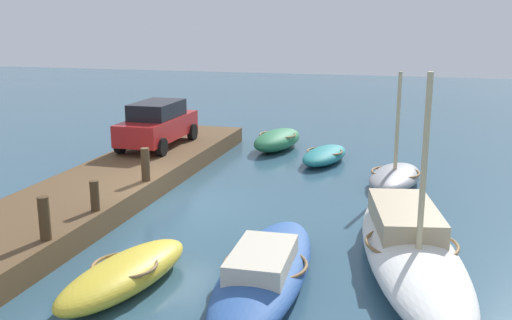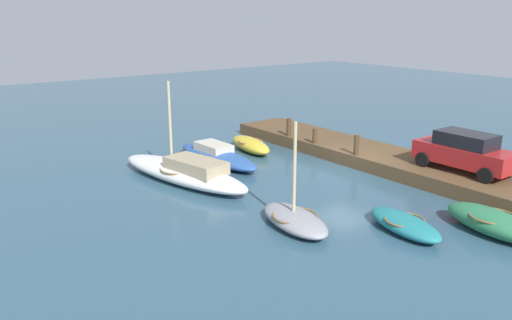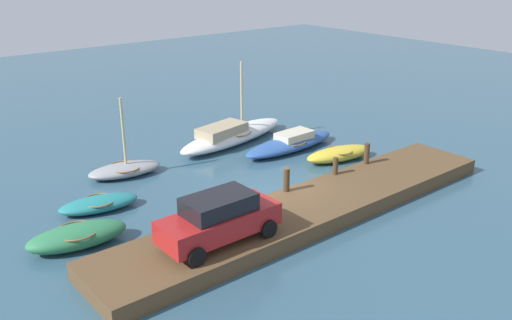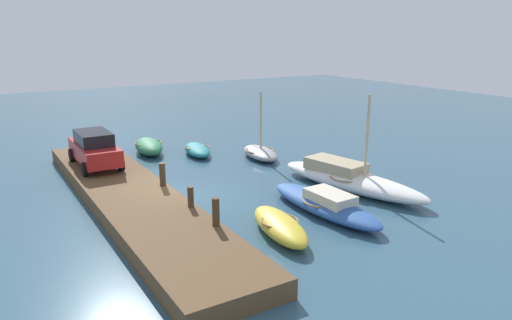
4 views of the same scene
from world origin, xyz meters
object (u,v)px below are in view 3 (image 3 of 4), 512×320
at_px(sailboat_white, 232,134).
at_px(rowboat_grey, 125,169).
at_px(dinghy_teal, 99,204).
at_px(rowboat_green, 77,236).
at_px(mooring_post_west, 287,180).
at_px(mooring_post_mid_east, 367,153).
at_px(parked_car, 219,218).
at_px(mooring_post_mid_west, 335,166).
at_px(rowboat_yellow, 339,154).
at_px(motorboat_blue, 290,143).

height_order(sailboat_white, rowboat_grey, sailboat_white).
distance_m(dinghy_teal, rowboat_green, 2.89).
relative_size(mooring_post_west, mooring_post_mid_east, 1.02).
bearing_deg(sailboat_white, parked_car, -139.96).
relative_size(rowboat_green, mooring_post_west, 3.73).
bearing_deg(mooring_post_mid_west, rowboat_green, 168.97).
relative_size(rowboat_grey, rowboat_green, 1.01).
bearing_deg(mooring_post_mid_east, mooring_post_west, 180.00).
bearing_deg(mooring_post_west, rowboat_green, 165.15).
xyz_separation_m(rowboat_grey, mooring_post_mid_west, (6.55, -7.08, 0.69)).
height_order(mooring_post_west, mooring_post_mid_east, mooring_post_west).
distance_m(dinghy_teal, rowboat_yellow, 11.90).
distance_m(dinghy_teal, parked_car, 6.38).
bearing_deg(mooring_post_mid_east, mooring_post_mid_west, 180.00).
xyz_separation_m(dinghy_teal, motorboat_blue, (10.86, 0.48, 0.08)).
distance_m(sailboat_white, rowboat_green, 12.25).
xyz_separation_m(sailboat_white, parked_car, (-7.49, -9.33, 1.00)).
height_order(mooring_post_west, mooring_post_mid_west, mooring_post_west).
bearing_deg(mooring_post_west, mooring_post_mid_east, 0.00).
bearing_deg(rowboat_grey, mooring_post_west, -53.03).
relative_size(motorboat_blue, rowboat_green, 1.62).
relative_size(sailboat_white, mooring_post_mid_west, 10.28).
relative_size(mooring_post_west, parked_car, 0.24).
distance_m(rowboat_grey, mooring_post_mid_east, 11.18).
bearing_deg(mooring_post_mid_west, rowboat_yellow, 39.47).
bearing_deg(sailboat_white, mooring_post_mid_east, -86.65).
relative_size(rowboat_green, mooring_post_mid_west, 4.80).
bearing_deg(dinghy_teal, rowboat_grey, 58.55).
xyz_separation_m(dinghy_teal, sailboat_white, (9.13, 3.28, 0.20)).
relative_size(sailboat_white, rowboat_yellow, 2.02).
bearing_deg(sailboat_white, motorboat_blue, -69.36).
bearing_deg(motorboat_blue, rowboat_green, -169.89).
bearing_deg(mooring_post_west, mooring_post_mid_west, 0.00).
bearing_deg(mooring_post_mid_west, sailboat_white, 89.41).
xyz_separation_m(motorboat_blue, rowboat_yellow, (0.83, -2.68, -0.03)).
relative_size(mooring_post_mid_east, parked_car, 0.23).
relative_size(rowboat_yellow, rowboat_green, 1.06).
relative_size(dinghy_teal, motorboat_blue, 0.56).
height_order(motorboat_blue, parked_car, parked_car).
bearing_deg(dinghy_teal, motorboat_blue, 13.84).
relative_size(motorboat_blue, rowboat_grey, 1.61).
bearing_deg(rowboat_green, mooring_post_west, -5.48).
distance_m(rowboat_green, mooring_post_mid_east, 13.11).
bearing_deg(dinghy_teal, mooring_post_west, -24.03).
height_order(rowboat_grey, mooring_post_mid_east, rowboat_grey).
distance_m(rowboat_yellow, parked_car, 10.83).
relative_size(rowboat_grey, mooring_post_mid_east, 3.83).
height_order(sailboat_white, mooring_post_west, sailboat_white).
xyz_separation_m(dinghy_teal, mooring_post_mid_west, (9.05, -4.37, 0.72)).
distance_m(motorboat_blue, mooring_post_west, 6.79).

